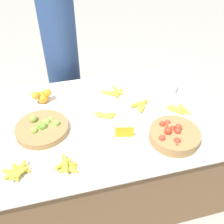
# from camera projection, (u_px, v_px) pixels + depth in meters

# --- Properties ---
(ground_plane) EXTENTS (12.00, 12.00, 0.00)m
(ground_plane) POSITION_uv_depth(u_px,v_px,m) (112.00, 178.00, 2.46)
(ground_plane) COLOR #A39E93
(market_table) EXTENTS (1.77, 1.17, 0.77)m
(market_table) POSITION_uv_depth(u_px,v_px,m) (112.00, 151.00, 2.22)
(market_table) COLOR brown
(market_table) RESTS_ON ground_plane
(lime_bowl) EXTENTS (0.37, 0.37, 0.10)m
(lime_bowl) POSITION_uv_depth(u_px,v_px,m) (43.00, 128.00, 1.84)
(lime_bowl) COLOR olive
(lime_bowl) RESTS_ON market_table
(tomato_basket) EXTENTS (0.34, 0.34, 0.11)m
(tomato_basket) POSITION_uv_depth(u_px,v_px,m) (174.00, 135.00, 1.77)
(tomato_basket) COLOR olive
(tomato_basket) RESTS_ON market_table
(orange_pile) EXTENTS (0.16, 0.11, 0.12)m
(orange_pile) POSITION_uv_depth(u_px,v_px,m) (42.00, 96.00, 2.09)
(orange_pile) COLOR orange
(orange_pile) RESTS_ON market_table
(metal_bowl) EXTENTS (0.30, 0.30, 0.06)m
(metal_bowl) POSITION_uv_depth(u_px,v_px,m) (160.00, 85.00, 2.25)
(metal_bowl) COLOR silver
(metal_bowl) RESTS_ON market_table
(price_sign) EXTENTS (0.13, 0.03, 0.09)m
(price_sign) POSITION_uv_depth(u_px,v_px,m) (125.00, 132.00, 1.78)
(price_sign) COLOR orange
(price_sign) RESTS_ON market_table
(banana_bunch_back_center) EXTENTS (0.20, 0.18, 0.04)m
(banana_bunch_back_center) POSITION_uv_depth(u_px,v_px,m) (114.00, 92.00, 2.19)
(banana_bunch_back_center) COLOR gold
(banana_bunch_back_center) RESTS_ON market_table
(banana_bunch_front_center) EXTENTS (0.17, 0.12, 0.03)m
(banana_bunch_front_center) POSITION_uv_depth(u_px,v_px,m) (105.00, 115.00, 1.97)
(banana_bunch_front_center) COLOR gold
(banana_bunch_front_center) RESTS_ON market_table
(banana_bunch_front_right) EXTENTS (0.19, 0.16, 0.05)m
(banana_bunch_front_right) POSITION_uv_depth(u_px,v_px,m) (17.00, 171.00, 1.56)
(banana_bunch_front_right) COLOR gold
(banana_bunch_front_right) RESTS_ON market_table
(banana_bunch_front_left) EXTENTS (0.17, 0.16, 0.03)m
(banana_bunch_front_left) POSITION_uv_depth(u_px,v_px,m) (179.00, 109.00, 2.02)
(banana_bunch_front_left) COLOR gold
(banana_bunch_front_left) RESTS_ON market_table
(banana_bunch_middle_right) EXTENTS (0.16, 0.16, 0.06)m
(banana_bunch_middle_right) POSITION_uv_depth(u_px,v_px,m) (66.00, 166.00, 1.59)
(banana_bunch_middle_right) COLOR gold
(banana_bunch_middle_right) RESTS_ON market_table
(banana_bunch_middle_left) EXTENTS (0.18, 0.17, 0.04)m
(banana_bunch_middle_left) POSITION_uv_depth(u_px,v_px,m) (141.00, 105.00, 2.06)
(banana_bunch_middle_left) COLOR gold
(banana_bunch_middle_left) RESTS_ON market_table
(vendor_person) EXTENTS (0.32, 0.32, 1.61)m
(vendor_person) POSITION_uv_depth(u_px,v_px,m) (63.00, 66.00, 2.60)
(vendor_person) COLOR navy
(vendor_person) RESTS_ON ground_plane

